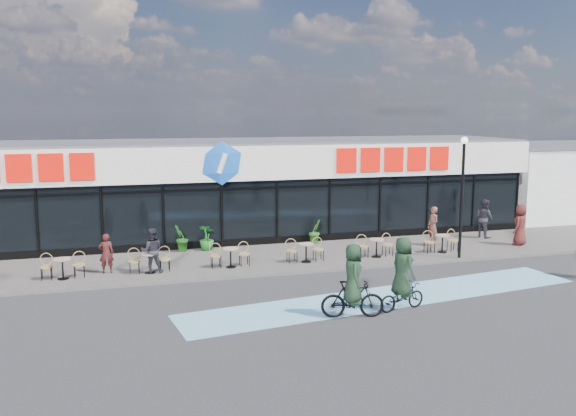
{
  "coord_description": "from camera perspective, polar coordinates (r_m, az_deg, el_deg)",
  "views": [
    {
      "loc": [
        -4.41,
        -18.97,
        5.98
      ],
      "look_at": [
        2.02,
        3.5,
        2.27
      ],
      "focal_mm": 38.0,
      "sensor_mm": 36.0,
      "label": 1
    }
  ],
  "objects": [
    {
      "name": "neighbour_building",
      "position": [
        39.17,
        23.66,
        2.52
      ],
      "size": [
        9.2,
        7.2,
        4.11
      ],
      "color": "white",
      "rests_on": "ground"
    },
    {
      "name": "lamp_post",
      "position": [
        25.28,
        16.0,
        1.96
      ],
      "size": [
        0.28,
        0.28,
        4.89
      ],
      "color": "black",
      "rests_on": "sidewalk"
    },
    {
      "name": "bistro_set_5",
      "position": [
        24.14,
        1.63,
        -3.96
      ],
      "size": [
        1.54,
        0.62,
        0.9
      ],
      "color": "tan",
      "rests_on": "sidewalk"
    },
    {
      "name": "cyclist_a",
      "position": [
        18.83,
        10.65,
        -6.67
      ],
      "size": [
        1.71,
        1.0,
        2.27
      ],
      "color": "black",
      "rests_on": "ground"
    },
    {
      "name": "bistro_set_2",
      "position": [
        23.14,
        -20.32,
        -5.1
      ],
      "size": [
        1.54,
        0.62,
        0.9
      ],
      "color": "tan",
      "rests_on": "sidewalk"
    },
    {
      "name": "building",
      "position": [
        29.46,
        -7.23,
        1.85
      ],
      "size": [
        30.6,
        6.57,
        4.75
      ],
      "color": "black",
      "rests_on": "ground"
    },
    {
      "name": "sidewalk",
      "position": [
        24.61,
        -5.18,
        -4.95
      ],
      "size": [
        44.0,
        5.0,
        0.1
      ],
      "primitive_type": "cube",
      "color": "#57514D",
      "rests_on": "ground"
    },
    {
      "name": "pedestrian_b",
      "position": [
        30.08,
        17.88,
        -0.93
      ],
      "size": [
        0.86,
        1.01,
        1.82
      ],
      "primitive_type": "imported",
      "rotation": [
        0.0,
        0.0,
        1.78
      ],
      "color": "#232129",
      "rests_on": "sidewalk"
    },
    {
      "name": "bistro_set_3",
      "position": [
        23.09,
        -12.83,
        -4.79
      ],
      "size": [
        1.54,
        0.62,
        0.9
      ],
      "color": "tan",
      "rests_on": "sidewalk"
    },
    {
      "name": "bistro_set_6",
      "position": [
        25.19,
        8.19,
        -3.5
      ],
      "size": [
        1.54,
        0.62,
        0.9
      ],
      "color": "tan",
      "rests_on": "sidewalk"
    },
    {
      "name": "patron_right",
      "position": [
        22.93,
        -12.63,
        -3.9
      ],
      "size": [
        0.85,
        0.68,
        1.67
      ],
      "primitive_type": "imported",
      "rotation": [
        0.0,
        0.0,
        3.08
      ],
      "color": "#212028",
      "rests_on": "sidewalk"
    },
    {
      "name": "potted_plant_mid",
      "position": [
        26.16,
        -9.97,
        -2.8
      ],
      "size": [
        0.81,
        0.82,
        1.16
      ],
      "primitive_type": "imported",
      "rotation": [
        0.0,
        0.0,
        3.94
      ],
      "color": "#1C5418",
      "rests_on": "sidewalk"
    },
    {
      "name": "bike_lane",
      "position": [
        20.29,
        9.41,
        -8.22
      ],
      "size": [
        14.17,
        4.13,
        0.01
      ],
      "primitive_type": "cube",
      "rotation": [
        0.0,
        0.0,
        0.14
      ],
      "color": "#68A7C6",
      "rests_on": "ground"
    },
    {
      "name": "ground",
      "position": [
        20.38,
        -2.77,
        -8.05
      ],
      "size": [
        120.0,
        120.0,
        0.0
      ],
      "primitive_type": "plane",
      "color": "#28282B",
      "rests_on": "ground"
    },
    {
      "name": "cyclist_c",
      "position": [
        17.97,
        6.07,
        -7.46
      ],
      "size": [
        1.93,
        0.96,
        2.21
      ],
      "color": "black",
      "rests_on": "ground"
    },
    {
      "name": "potted_plant_left",
      "position": [
        26.26,
        -7.62,
        -2.77
      ],
      "size": [
        0.85,
        0.85,
        1.1
      ],
      "primitive_type": "imported",
      "rotation": [
        0.0,
        0.0,
        2.55
      ],
      "color": "#19591E",
      "rests_on": "sidewalk"
    },
    {
      "name": "bistro_set_7",
      "position": [
        26.55,
        14.15,
        -3.04
      ],
      "size": [
        1.54,
        0.62,
        0.9
      ],
      "color": "tan",
      "rests_on": "sidewalk"
    },
    {
      "name": "pedestrian_c",
      "position": [
        28.87,
        20.93,
        -1.48
      ],
      "size": [
        1.07,
        0.97,
        1.83
      ],
      "primitive_type": "imported",
      "rotation": [
        0.0,
        0.0,
        3.7
      ],
      "color": "#491C1A",
      "rests_on": "sidewalk"
    },
    {
      "name": "potted_plant_right",
      "position": [
        27.44,
        2.55,
        -2.19
      ],
      "size": [
        0.77,
        0.76,
        1.09
      ],
      "primitive_type": "imported",
      "rotation": [
        0.0,
        0.0,
        0.7
      ],
      "color": "#2C661D",
      "rests_on": "sidewalk"
    },
    {
      "name": "bistro_set_4",
      "position": [
        23.42,
        -5.43,
        -4.4
      ],
      "size": [
        1.54,
        0.62,
        0.9
      ],
      "color": "tan",
      "rests_on": "sidewalk"
    },
    {
      "name": "pedestrian_a",
      "position": [
        27.66,
        13.4,
        -1.66
      ],
      "size": [
        0.45,
        0.65,
        1.74
      ],
      "primitive_type": "imported",
      "rotation": [
        0.0,
        0.0,
        -1.52
      ],
      "color": "brown",
      "rests_on": "sidewalk"
    },
    {
      "name": "patron_left",
      "position": [
        23.33,
        -16.64,
        -4.09
      ],
      "size": [
        0.54,
        0.35,
        1.48
      ],
      "primitive_type": "imported",
      "rotation": [
        0.0,
        0.0,
        3.14
      ],
      "color": "#3D1616",
      "rests_on": "sidewalk"
    }
  ]
}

